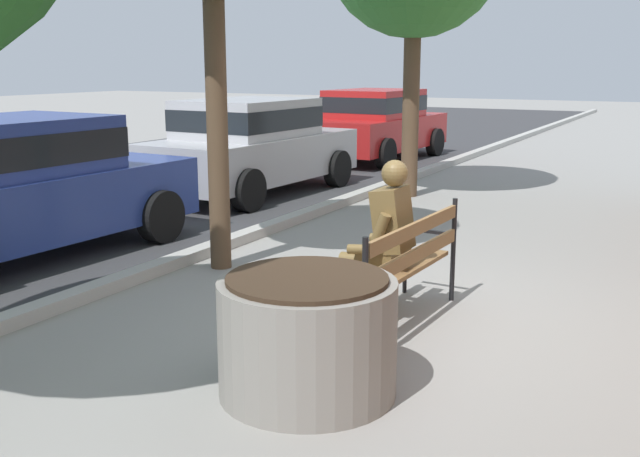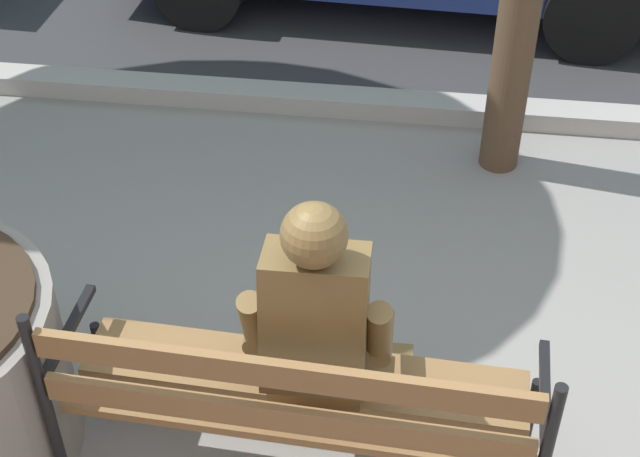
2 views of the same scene
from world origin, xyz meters
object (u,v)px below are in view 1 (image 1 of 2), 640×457
object	(u,v)px
park_bench	(396,262)
parked_car_blue	(13,184)
parked_car_silver	(251,143)
concrete_planter	(307,336)
parked_car_red	(376,122)
bronze_statue_seated	(377,242)

from	to	relation	value
park_bench	parked_car_blue	size ratio (longest dim) A/B	0.44
parked_car_blue	parked_car_silver	world-z (taller)	same
parked_car_blue	concrete_planter	bearing A→B (deg)	-108.96
parked_car_blue	parked_car_red	xyz separation A→B (m)	(9.88, 0.00, 0.00)
bronze_statue_seated	concrete_planter	size ratio (longest dim) A/B	1.17
concrete_planter	parked_car_blue	size ratio (longest dim) A/B	0.28
concrete_planter	parked_car_silver	world-z (taller)	parked_car_silver
bronze_statue_seated	parked_car_blue	bearing A→B (deg)	90.07
parked_car_red	park_bench	bearing A→B (deg)	-155.42
park_bench	parked_car_blue	distance (m)	4.56
parked_car_silver	park_bench	bearing A→B (deg)	-136.80
park_bench	parked_car_blue	world-z (taller)	parked_car_blue
park_bench	parked_car_silver	size ratio (longest dim) A/B	0.44
parked_car_blue	park_bench	bearing A→B (deg)	-90.98
concrete_planter	parked_car_red	world-z (taller)	parked_car_red
park_bench	concrete_planter	xyz separation A→B (m)	(-1.48, 0.02, -0.15)
parked_car_blue	parked_car_red	size ratio (longest dim) A/B	1.00
park_bench	bronze_statue_seated	xyz separation A→B (m)	(0.08, 0.21, 0.12)
park_bench	parked_car_red	xyz separation A→B (m)	(9.95, 4.55, 0.30)
bronze_statue_seated	parked_car_red	xyz separation A→B (m)	(9.87, 4.34, 0.17)
park_bench	parked_car_silver	distance (m)	6.66
parked_car_red	bronze_statue_seated	bearing A→B (deg)	-156.26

